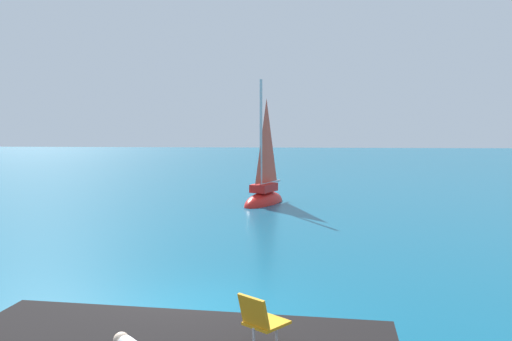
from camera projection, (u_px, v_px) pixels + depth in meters
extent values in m
plane|color=#0F5675|center=(194.00, 312.00, 10.51)|extent=(160.00, 160.00, 0.00)
cube|color=black|center=(158.00, 337.00, 9.26)|extent=(0.89, 1.09, 0.66)
ellipsoid|color=red|center=(264.00, 204.00, 25.11)|extent=(2.41, 3.60, 1.17)
cube|color=red|center=(264.00, 188.00, 25.04)|extent=(1.34, 1.70, 0.38)
cylinder|color=#B7B7BC|center=(261.00, 136.00, 24.54)|extent=(0.13, 0.13, 5.34)
cylinder|color=#B2B2B7|center=(271.00, 182.00, 25.69)|extent=(0.93, 2.01, 0.10)
pyramid|color=#DB4C38|center=(266.00, 141.00, 25.09)|extent=(0.72, 1.60, 4.06)
sphere|color=beige|center=(121.00, 340.00, 7.15)|extent=(0.22, 0.22, 0.22)
cube|color=orange|center=(267.00, 323.00, 7.22)|extent=(0.70, 0.71, 0.04)
cube|color=orange|center=(254.00, 312.00, 7.01)|extent=(0.47, 0.42, 0.45)
cylinder|color=silver|center=(276.00, 331.00, 7.38)|extent=(0.04, 0.04, 0.35)
cylinder|color=silver|center=(254.00, 341.00, 7.05)|extent=(0.04, 0.04, 0.35)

